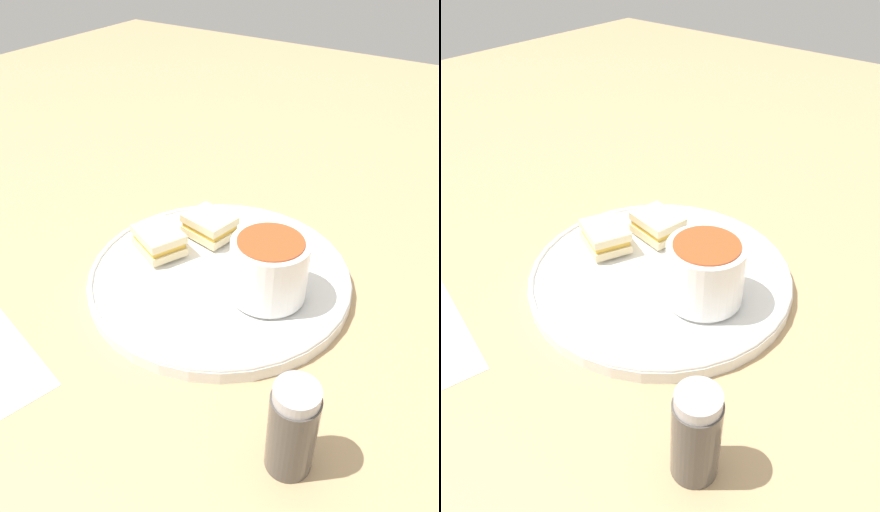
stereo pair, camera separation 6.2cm
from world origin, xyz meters
TOP-DOWN VIEW (x-y plane):
  - ground_plane at (0.00, 0.00)m, footprint 2.40×2.40m
  - plate at (0.00, 0.00)m, footprint 0.34×0.34m
  - soup_bowl at (0.01, 0.07)m, footprint 0.09×0.09m
  - spoon at (-0.08, 0.03)m, footprint 0.08×0.09m
  - sandwich_half_near at (-0.06, -0.06)m, footprint 0.06×0.07m
  - sandwich_half_far at (0.01, -0.09)m, footprint 0.07×0.08m
  - salt_shaker at (0.18, 0.19)m, footprint 0.04×0.04m

SIDE VIEW (x-z plane):
  - ground_plane at x=0.00m, z-range 0.00..0.00m
  - plate at x=0.00m, z-range 0.00..0.02m
  - spoon at x=-0.08m, z-range 0.02..0.03m
  - sandwich_half_near at x=-0.06m, z-range 0.02..0.05m
  - sandwich_half_far at x=0.01m, z-range 0.02..0.05m
  - salt_shaker at x=0.18m, z-range 0.00..0.10m
  - soup_bowl at x=0.01m, z-range 0.02..0.10m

